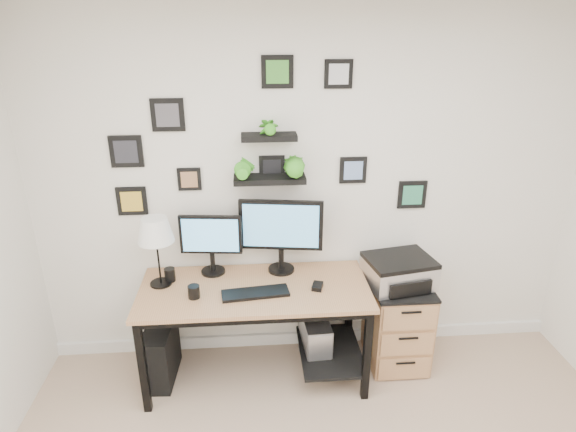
{
  "coord_description": "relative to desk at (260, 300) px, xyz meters",
  "views": [
    {
      "loc": [
        -0.43,
        -1.29,
        2.48
      ],
      "look_at": [
        -0.18,
        1.83,
        1.2
      ],
      "focal_mm": 30.0,
      "sensor_mm": 36.0,
      "label": 1
    }
  ],
  "objects": [
    {
      "name": "desk",
      "position": [
        0.0,
        0.0,
        0.0
      ],
      "size": [
        1.6,
        0.7,
        0.75
      ],
      "color": "tan",
      "rests_on": "ground"
    },
    {
      "name": "monitor_right",
      "position": [
        0.17,
        0.19,
        0.46
      ],
      "size": [
        0.6,
        0.22,
        0.56
      ],
      "color": "black",
      "rests_on": "desk"
    },
    {
      "name": "wall_decor",
      "position": [
        0.07,
        0.26,
        1.02
      ],
      "size": [
        2.25,
        0.18,
        1.1
      ],
      "color": "black",
      "rests_on": "ground"
    },
    {
      "name": "monitor_left",
      "position": [
        -0.34,
        0.2,
        0.39
      ],
      "size": [
        0.45,
        0.19,
        0.45
      ],
      "color": "black",
      "rests_on": "desk"
    },
    {
      "name": "file_cabinet",
      "position": [
        1.04,
        0.06,
        -0.29
      ],
      "size": [
        0.43,
        0.53,
        0.67
      ],
      "color": "tan",
      "rests_on": "ground"
    },
    {
      "name": "pc_tower_black",
      "position": [
        -0.73,
        -0.01,
        -0.41
      ],
      "size": [
        0.22,
        0.44,
        0.43
      ],
      "primitive_type": "cube",
      "rotation": [
        0.0,
        0.0,
        -0.06
      ],
      "color": "black",
      "rests_on": "ground"
    },
    {
      "name": "mouse",
      "position": [
        0.4,
        -0.08,
        0.14
      ],
      "size": [
        0.1,
        0.12,
        0.03
      ],
      "primitive_type": "cube",
      "rotation": [
        0.0,
        0.0,
        -0.3
      ],
      "color": "black",
      "rests_on": "desk"
    },
    {
      "name": "pc_tower_grey",
      "position": [
        0.41,
        0.05,
        -0.42
      ],
      "size": [
        0.21,
        0.43,
        0.42
      ],
      "color": "gray",
      "rests_on": "ground"
    },
    {
      "name": "mug",
      "position": [
        -0.44,
        -0.13,
        0.17
      ],
      "size": [
        0.08,
        0.08,
        0.09
      ],
      "primitive_type": "cylinder",
      "color": "black",
      "rests_on": "desk"
    },
    {
      "name": "printer",
      "position": [
        1.02,
        0.06,
        0.15
      ],
      "size": [
        0.53,
        0.45,
        0.21
      ],
      "color": "silver",
      "rests_on": "file_cabinet"
    },
    {
      "name": "pen_cup",
      "position": [
        -0.63,
        0.11,
        0.17
      ],
      "size": [
        0.08,
        0.08,
        0.1
      ],
      "primitive_type": "cylinder",
      "color": "black",
      "rests_on": "desk"
    },
    {
      "name": "keyboard",
      "position": [
        -0.03,
        -0.13,
        0.14
      ],
      "size": [
        0.47,
        0.2,
        0.02
      ],
      "primitive_type": "cube",
      "rotation": [
        0.0,
        0.0,
        0.12
      ],
      "color": "black",
      "rests_on": "desk"
    },
    {
      "name": "room",
      "position": [
        0.39,
        0.32,
        -0.58
      ],
      "size": [
        4.0,
        4.0,
        4.0
      ],
      "color": "tan",
      "rests_on": "ground"
    },
    {
      "name": "table_lamp",
      "position": [
        -0.69,
        0.07,
        0.53
      ],
      "size": [
        0.25,
        0.25,
        0.5
      ],
      "color": "black",
      "rests_on": "desk"
    }
  ]
}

